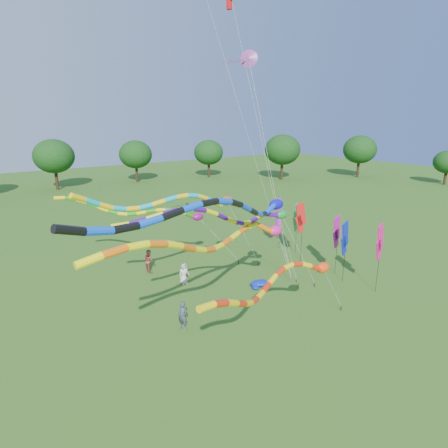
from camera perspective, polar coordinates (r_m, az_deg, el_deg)
ground at (r=23.50m, az=12.91°, el=-13.42°), size 160.00×160.00×0.00m
tree_ring at (r=21.03m, az=30.91°, el=-2.54°), size 115.22×118.35×9.65m
tube_kite_red at (r=17.13m, az=9.61°, el=-8.25°), size 12.31×3.92×6.35m
tube_kite_orange at (r=18.20m, az=0.56°, el=-2.11°), size 15.28×5.03×7.79m
tube_kite_purple at (r=19.47m, az=1.61°, el=1.15°), size 14.00×1.60×8.05m
tube_kite_blue at (r=17.25m, az=1.18°, el=2.12°), size 16.38×6.27×9.04m
tube_kite_cyan at (r=22.74m, az=-5.88°, el=3.41°), size 14.12×3.01×8.41m
tube_kite_green at (r=28.15m, az=-11.22°, el=1.89°), size 12.03×5.25×6.67m
delta_kite_high_c at (r=29.11m, az=3.78°, el=23.86°), size 3.10×5.98×16.26m
banner_pole_magenta_b at (r=28.54m, az=16.80°, el=-1.17°), size 1.15×0.33×4.59m
banner_pole_blue_a at (r=27.15m, az=17.93°, el=-2.12°), size 1.15×0.35×4.59m
banner_pole_violet at (r=33.16m, az=8.28°, el=1.81°), size 1.16×0.09×4.67m
banner_pole_magenta_a at (r=26.27m, az=22.65°, el=-2.58°), size 1.15×0.32×4.85m
banner_pole_green at (r=32.15m, az=10.90°, el=1.01°), size 1.11×0.49×4.54m
banner_pole_red at (r=30.20m, az=11.57°, el=0.91°), size 1.16×0.21×5.00m
blue_nylon_heap at (r=26.30m, az=5.70°, el=-9.29°), size 1.27×1.40×0.44m
person_a at (r=26.73m, az=-6.15°, el=-7.47°), size 0.83×0.58×1.61m
person_b at (r=21.38m, az=-6.32°, el=-13.73°), size 0.59×0.70×1.63m
person_c at (r=29.16m, az=-11.35°, el=-5.51°), size 0.69×0.88×1.76m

